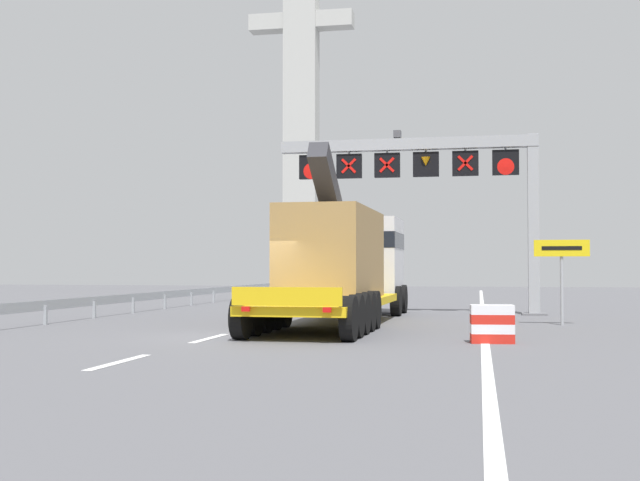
% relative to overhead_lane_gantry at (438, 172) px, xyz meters
% --- Properties ---
extents(ground, '(112.00, 112.00, 0.00)m').
position_rel_overhead_lane_gantry_xyz_m(ground, '(-4.55, -11.10, -5.45)').
color(ground, '#5B5B60').
extents(lane_markings, '(0.20, 44.33, 0.01)m').
position_rel_overhead_lane_gantry_xyz_m(lane_markings, '(-5.12, 3.76, -5.44)').
color(lane_markings, silver).
rests_on(lane_markings, ground).
extents(edge_line_right, '(0.20, 63.00, 0.01)m').
position_rel_overhead_lane_gantry_xyz_m(edge_line_right, '(1.65, 0.90, -5.44)').
color(edge_line_right, silver).
rests_on(edge_line_right, ground).
extents(overhead_lane_gantry, '(10.13, 0.90, 7.08)m').
position_rel_overhead_lane_gantry_xyz_m(overhead_lane_gantry, '(0.00, 0.00, 0.00)').
color(overhead_lane_gantry, '#9EA0A5').
rests_on(overhead_lane_gantry, ground).
extents(heavy_haul_truck_yellow, '(3.16, 14.09, 5.30)m').
position_rel_overhead_lane_gantry_xyz_m(heavy_haul_truck_yellow, '(-2.80, -4.66, -3.46)').
color(heavy_haul_truck_yellow, yellow).
rests_on(heavy_haul_truck_yellow, ground).
extents(exit_sign_yellow, '(1.66, 0.15, 2.63)m').
position_rel_overhead_lane_gantry_xyz_m(exit_sign_yellow, '(4.02, -5.36, -3.42)').
color(exit_sign_yellow, '#9EA0A5').
rests_on(exit_sign_yellow, ground).
extents(crash_barrier_striped, '(1.04, 0.59, 0.90)m').
position_rel_overhead_lane_gantry_xyz_m(crash_barrier_striped, '(1.81, -11.77, -5.00)').
color(crash_barrier_striped, red).
rests_on(crash_barrier_striped, ground).
extents(guardrail_left, '(0.13, 35.92, 0.76)m').
position_rel_overhead_lane_gantry_xyz_m(guardrail_left, '(-11.76, 4.85, -4.88)').
color(guardrail_left, '#999EA3').
rests_on(guardrail_left, ground).
extents(bridge_pylon_distant, '(9.00, 2.00, 36.93)m').
position_rel_overhead_lane_gantry_xyz_m(bridge_pylon_distant, '(-13.36, 36.33, 13.41)').
color(bridge_pylon_distant, '#B7B7B2').
rests_on(bridge_pylon_distant, ground).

